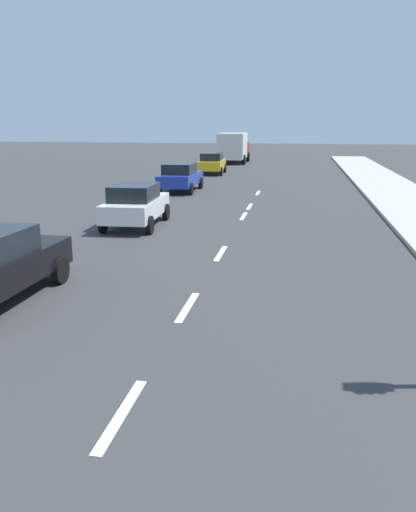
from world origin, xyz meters
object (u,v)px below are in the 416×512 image
Objects in this scene: parked_car_white at (136,204)px; parked_car_yellow at (212,163)px; parked_car_blue at (180,176)px; delivery_truck at (233,147)px.

parked_car_white is 1.00× the size of parked_car_yellow.
parked_car_blue is (-0.64, 10.05, 0.00)m from parked_car_white.
parked_car_blue is 10.16m from parked_car_yellow.
delivery_truck is (0.20, 11.10, 0.67)m from parked_car_yellow.
parked_car_yellow is (0.06, 10.16, -0.00)m from parked_car_blue.
delivery_truck reaches higher than parked_car_white.
parked_car_white is 0.96× the size of parked_car_blue.
parked_car_yellow is at bearing -90.99° from delivery_truck.
parked_car_blue and parked_car_yellow have the same top height.
delivery_truck is at bearing 88.15° from parked_car_white.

